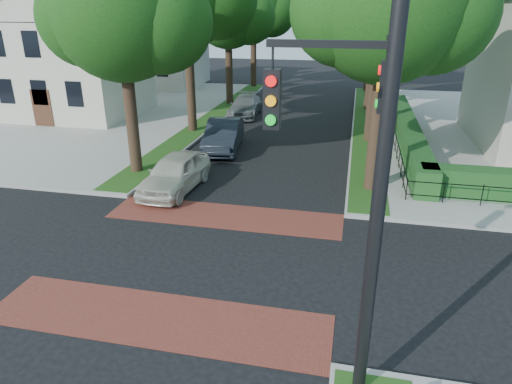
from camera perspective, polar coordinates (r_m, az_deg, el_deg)
ground at (r=14.97m, az=-7.28°, el=-8.10°), size 120.00×120.00×0.00m
sidewalk_nw at (r=40.04m, az=-25.32°, el=9.35°), size 30.00×30.00×0.15m
crosswalk_far at (r=17.66m, az=-3.90°, el=-3.01°), size 9.00×2.20×0.01m
crosswalk_near at (r=12.51m, az=-12.23°, el=-15.20°), size 9.00×2.20×0.01m
grass_strip_ne at (r=32.09m, az=13.58°, el=8.29°), size 1.60×29.80×0.02m
grass_strip_nw at (r=33.59m, az=-5.36°, el=9.41°), size 1.60×29.80×0.02m
tree_right_near at (r=19.40m, az=16.55°, el=21.69°), size 7.75×6.67×10.66m
tree_right_far at (r=36.38m, az=14.86°, el=20.51°), size 7.25×6.23×9.74m
tree_right_back at (r=45.38m, az=14.58°, el=21.17°), size 7.50×6.45×10.20m
tree_left_near at (r=21.78m, az=-16.01°, el=20.74°), size 7.50×6.45×10.20m
tree_left_far at (r=37.69m, az=-3.29°, el=21.51°), size 7.00×6.02×9.86m
tree_left_back at (r=46.45m, az=-0.12°, el=22.01°), size 7.75×6.66×10.44m
hedge_main_road at (r=28.13m, az=18.44°, el=7.12°), size 1.00×18.00×1.20m
fence_main_road at (r=28.09m, az=16.78°, el=6.97°), size 0.06×18.00×0.90m
house_left_near at (r=36.27m, az=-22.31°, el=16.68°), size 10.00×9.00×10.14m
house_left_far at (r=48.53m, az=-12.84°, el=18.70°), size 10.00×9.00×10.14m
traffic_signal at (r=8.21m, az=13.80°, el=1.68°), size 2.17×2.00×8.00m
parked_car_front at (r=20.16m, az=-10.11°, el=2.37°), size 2.15×4.78×1.59m
parked_car_middle at (r=25.71m, az=-4.09°, el=7.07°), size 2.45×5.29×1.68m
parked_car_rear at (r=34.19m, az=-1.35°, el=10.70°), size 2.36×5.15×1.46m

